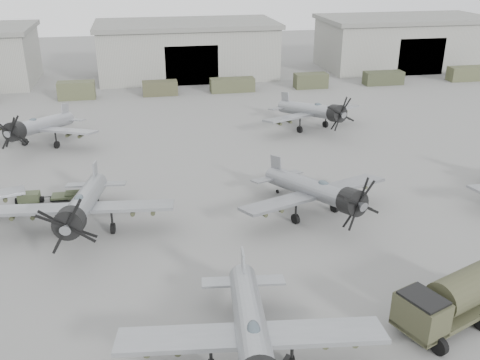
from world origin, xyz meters
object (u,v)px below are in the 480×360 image
object	(u,v)px
aircraft_near_1	(252,335)
aircraft_mid_2	(318,191)
aircraft_mid_1	(82,206)
aircraft_far_0	(37,126)
fuel_tanker	(456,296)
aircraft_far_1	(314,111)
tug_trailer	(46,196)

from	to	relation	value
aircraft_near_1	aircraft_mid_2	world-z (taller)	aircraft_near_1
aircraft_mid_1	aircraft_far_0	distance (m)	21.46
aircraft_mid_1	fuel_tanker	distance (m)	25.55
aircraft_near_1	aircraft_far_0	distance (m)	39.72
aircraft_mid_1	aircraft_mid_2	bearing A→B (deg)	4.07
aircraft_far_0	fuel_tanker	world-z (taller)	aircraft_far_0
aircraft_far_1	aircraft_far_0	bearing A→B (deg)	159.21
aircraft_mid_1	tug_trailer	xyz separation A→B (m)	(-3.61, 6.45, -1.94)
aircraft_mid_1	aircraft_far_1	distance (m)	31.85
aircraft_far_0	aircraft_far_1	xyz separation A→B (m)	(30.45, -0.00, 0.01)
aircraft_far_0	aircraft_near_1	bearing A→B (deg)	-43.31
aircraft_far_1	fuel_tanker	size ratio (longest dim) A/B	1.52
aircraft_near_1	tug_trailer	distance (m)	25.99
aircraft_far_0	tug_trailer	size ratio (longest dim) A/B	1.98
aircraft_mid_1	aircraft_near_1	bearing A→B (deg)	-54.21
fuel_tanker	tug_trailer	distance (m)	32.35
fuel_tanker	aircraft_mid_2	bearing A→B (deg)	82.81
aircraft_near_1	aircraft_mid_2	xyz separation A→B (m)	(8.49, 15.45, -0.10)
tug_trailer	aircraft_near_1	bearing A→B (deg)	-58.93
aircraft_mid_2	aircraft_mid_1	bearing A→B (deg)	158.13
aircraft_near_1	fuel_tanker	xyz separation A→B (m)	(12.01, 1.79, -0.68)
aircraft_mid_2	aircraft_far_0	size ratio (longest dim) A/B	1.03
aircraft_mid_1	aircraft_far_1	size ratio (longest dim) A/B	1.06
aircraft_far_0	tug_trailer	world-z (taller)	aircraft_far_0
aircraft_near_1	aircraft_mid_1	distance (m)	18.52
aircraft_mid_1	tug_trailer	size ratio (longest dim) A/B	2.13
aircraft_mid_1	aircraft_mid_2	size ratio (longest dim) A/B	1.05
aircraft_mid_2	aircraft_far_1	world-z (taller)	aircraft_mid_2
aircraft_mid_2	tug_trailer	size ratio (longest dim) A/B	2.03
aircraft_mid_1	tug_trailer	distance (m)	7.65
aircraft_far_0	aircraft_far_1	distance (m)	30.45
fuel_tanker	aircraft_near_1	bearing A→B (deg)	166.89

